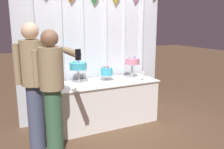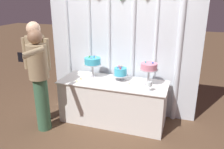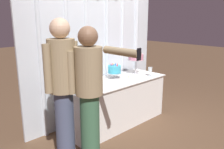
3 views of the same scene
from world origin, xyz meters
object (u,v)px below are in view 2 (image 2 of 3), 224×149
object	(u,v)px
tealight_near_left	(80,79)
tealight_near_right	(129,84)
guest_man_pink_jacket	(38,68)
tealight_far_left	(77,82)
wine_glass	(150,84)
cake_table	(113,102)
guest_girl_blue_dress	(39,77)
cake_display_center	(120,72)
cake_display_leftmost	(92,62)
cake_display_rightmost	(149,67)

from	to	relation	value
tealight_near_left	tealight_near_right	xyz separation A→B (m)	(0.88, 0.05, 0.00)
guest_man_pink_jacket	tealight_far_left	bearing A→B (deg)	13.76
wine_glass	tealight_near_right	world-z (taller)	wine_glass
tealight_near_left	tealight_far_left	bearing A→B (deg)	-91.51
cake_table	tealight_far_left	world-z (taller)	tealight_far_left
wine_glass	tealight_near_left	distance (m)	1.26
tealight_near_left	guest_girl_blue_dress	distance (m)	0.73
tealight_far_left	guest_man_pink_jacket	bearing A→B (deg)	-166.24
wine_glass	tealight_far_left	size ratio (longest dim) A/B	3.64
cake_display_center	tealight_far_left	distance (m)	0.77
tealight_near_right	guest_girl_blue_dress	world-z (taller)	guest_girl_blue_dress
cake_display_center	wine_glass	distance (m)	0.66
cake_display_leftmost	guest_man_pink_jacket	bearing A→B (deg)	-148.09
tealight_near_left	guest_girl_blue_dress	xyz separation A→B (m)	(-0.46, -0.55, 0.17)
cake_display_center	guest_girl_blue_dress	distance (m)	1.36
wine_glass	tealight_near_right	bearing A→B (deg)	153.75
cake_display_center	guest_man_pink_jacket	size ratio (longest dim) A/B	0.16
cake_display_rightmost	guest_man_pink_jacket	size ratio (longest dim) A/B	0.22
wine_glass	tealight_near_left	world-z (taller)	wine_glass
guest_man_pink_jacket	guest_girl_blue_dress	size ratio (longest dim) A/B	1.05
guest_girl_blue_dress	tealight_far_left	bearing A→B (deg)	42.14
cake_table	cake_display_center	world-z (taller)	cake_display_center
cake_display_rightmost	tealight_near_left	xyz separation A→B (m)	(-1.18, -0.15, -0.29)
tealight_far_left	guest_girl_blue_dress	xyz separation A→B (m)	(-0.45, -0.41, 0.17)
tealight_near_left	guest_girl_blue_dress	world-z (taller)	guest_girl_blue_dress
cake_table	cake_display_leftmost	distance (m)	0.81
cake_table	tealight_near_left	size ratio (longest dim) A/B	37.25
cake_display_leftmost	guest_man_pink_jacket	distance (m)	0.95
cake_table	guest_girl_blue_dress	xyz separation A→B (m)	(-1.04, -0.63, 0.57)
cake_display_rightmost	tealight_far_left	world-z (taller)	cake_display_rightmost
tealight_near_left	cake_display_leftmost	bearing A→B (deg)	53.25
cake_table	guest_man_pink_jacket	xyz separation A→B (m)	(-1.24, -0.38, 0.61)
wine_glass	cake_display_center	bearing A→B (deg)	149.87
cake_table	guest_man_pink_jacket	distance (m)	1.43
cake_table	cake_display_rightmost	distance (m)	0.91
cake_table	guest_girl_blue_dress	distance (m)	1.34
cake_display_rightmost	guest_girl_blue_dress	world-z (taller)	guest_girl_blue_dress
cake_display_leftmost	guest_girl_blue_dress	world-z (taller)	guest_girl_blue_dress
cake_table	tealight_near_left	xyz separation A→B (m)	(-0.58, -0.08, 0.39)
tealight_near_right	cake_table	bearing A→B (deg)	174.69
guest_man_pink_jacket	cake_display_center	bearing A→B (deg)	20.37
tealight_near_right	guest_girl_blue_dress	size ratio (longest dim) A/B	0.02
cake_display_center	tealight_near_left	bearing A→B (deg)	-163.74
cake_display_rightmost	tealight_far_left	xyz separation A→B (m)	(-1.18, -0.28, -0.29)
cake_table	guest_man_pink_jacket	world-z (taller)	guest_man_pink_jacket
tealight_near_right	cake_display_center	bearing A→B (deg)	143.33
cake_display_rightmost	tealight_near_right	bearing A→B (deg)	-162.65
cake_display_center	tealight_near_left	xyz separation A→B (m)	(-0.68, -0.20, -0.14)
cake_display_rightmost	guest_man_pink_jacket	xyz separation A→B (m)	(-1.83, -0.44, -0.07)
wine_glass	guest_girl_blue_dress	xyz separation A→B (m)	(-1.71, -0.41, 0.07)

